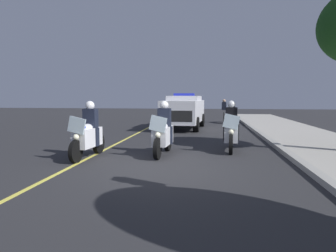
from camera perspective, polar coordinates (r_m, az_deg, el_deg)
ground_plane at (r=8.14m, az=-1.83°, el=-7.61°), size 80.00×80.00×0.00m
curb_strip at (r=8.38m, az=24.73°, el=-7.20°), size 48.00×0.24×0.15m
lane_stripe_center at (r=8.80m, az=-16.76°, el=-6.82°), size 48.00×0.12×0.01m
police_motorcycle_lead_left at (r=9.52m, az=-14.76°, el=-1.60°), size 2.14×0.62×1.72m
police_motorcycle_lead_right at (r=9.66m, az=-0.93°, el=-1.32°), size 2.14×0.62×1.72m
police_motorcycle_trailing at (r=10.68m, az=11.73°, el=-0.78°), size 2.14×0.62×1.72m
police_suv at (r=17.67m, az=2.99°, el=2.94°), size 5.02×2.36×2.05m
cyclist_background at (r=22.02m, az=10.43°, el=2.77°), size 1.76×0.34×1.69m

